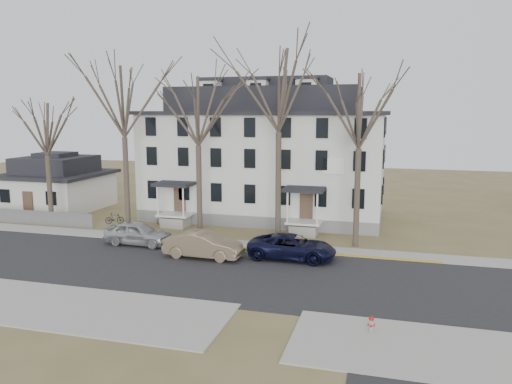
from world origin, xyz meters
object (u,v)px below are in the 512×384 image
(car_tan, at_px, (203,245))
(bicycle_left, at_px, (167,220))
(tree_bungalow, at_px, (45,125))
(car_silver, at_px, (138,234))
(boarding_house, at_px, (266,156))
(tree_far_left, at_px, (123,96))
(fire_hydrant, at_px, (371,325))
(tree_mid_right, at_px, (360,106))
(small_house, at_px, (57,185))
(tree_mid_left, at_px, (198,106))
(tree_center, at_px, (279,84))
(bicycle_right, at_px, (115,219))
(car_navy, at_px, (292,247))

(car_tan, height_order, bicycle_left, car_tan)
(tree_bungalow, distance_m, car_silver, 12.82)
(boarding_house, distance_m, tree_far_left, 13.12)
(fire_hydrant, bearing_deg, bicycle_left, 136.58)
(tree_bungalow, bearing_deg, bicycle_left, 13.85)
(tree_far_left, relative_size, tree_mid_right, 1.08)
(small_house, xyz_separation_m, fire_hydrant, (30.15, -19.94, -1.87))
(tree_mid_left, distance_m, fire_hydrant, 21.14)
(tree_mid_left, distance_m, tree_center, 6.18)
(boarding_house, relative_size, car_silver, 4.37)
(tree_mid_left, distance_m, bicycle_left, 10.16)
(small_house, relative_size, tree_far_left, 0.63)
(tree_far_left, relative_size, tree_center, 0.93)
(fire_hydrant, bearing_deg, boarding_house, 114.87)
(tree_far_left, height_order, car_tan, tree_far_left)
(small_house, xyz_separation_m, tree_mid_left, (17.00, -6.20, 7.35))
(tree_far_left, bearing_deg, boarding_house, 42.18)
(boarding_house, bearing_deg, bicycle_right, -149.65)
(boarding_house, distance_m, small_house, 20.34)
(car_navy, relative_size, fire_hydrant, 7.33)
(tree_center, xyz_separation_m, fire_hydrant, (7.15, -13.75, -10.71))
(tree_center, bearing_deg, car_navy, -65.94)
(tree_mid_right, xyz_separation_m, tree_bungalow, (-24.50, 0.00, -1.48))
(tree_far_left, xyz_separation_m, car_silver, (2.87, -3.69, -9.53))
(tree_far_left, relative_size, tree_mid_left, 1.08)
(tree_far_left, relative_size, car_silver, 2.88)
(bicycle_left, bearing_deg, tree_center, -113.18)
(tree_mid_left, distance_m, tree_mid_right, 11.50)
(tree_center, bearing_deg, tree_mid_right, 0.00)
(tree_mid_left, xyz_separation_m, fire_hydrant, (13.15, -13.75, -9.22))
(car_silver, distance_m, car_tan, 5.76)
(bicycle_left, distance_m, bicycle_right, 4.45)
(bicycle_right, bearing_deg, tree_mid_left, -126.32)
(tree_far_left, xyz_separation_m, tree_mid_right, (17.50, 0.00, -0.74))
(car_navy, bearing_deg, tree_bungalow, 79.91)
(car_tan, bearing_deg, bicycle_right, 57.61)
(car_silver, height_order, car_navy, car_silver)
(tree_center, xyz_separation_m, tree_mid_right, (5.50, 0.00, -1.48))
(car_silver, height_order, bicycle_left, car_silver)
(car_silver, relative_size, bicycle_right, 3.14)
(tree_mid_left, height_order, car_navy, tree_mid_left)
(tree_center, height_order, car_silver, tree_center)
(car_silver, distance_m, bicycle_right, 7.32)
(tree_far_left, distance_m, car_tan, 13.77)
(tree_mid_left, bearing_deg, tree_bungalow, 180.00)
(tree_bungalow, bearing_deg, tree_center, 0.00)
(fire_hydrant, bearing_deg, bicycle_right, 144.25)
(car_navy, bearing_deg, tree_far_left, 74.46)
(tree_center, distance_m, car_silver, 14.23)
(boarding_house, distance_m, bicycle_right, 13.86)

